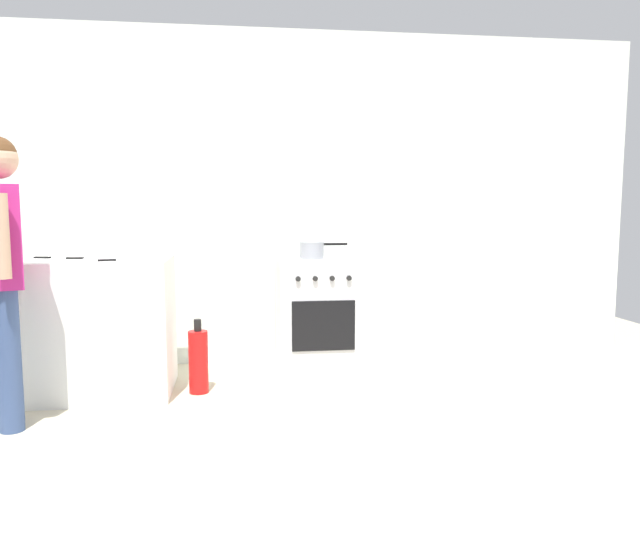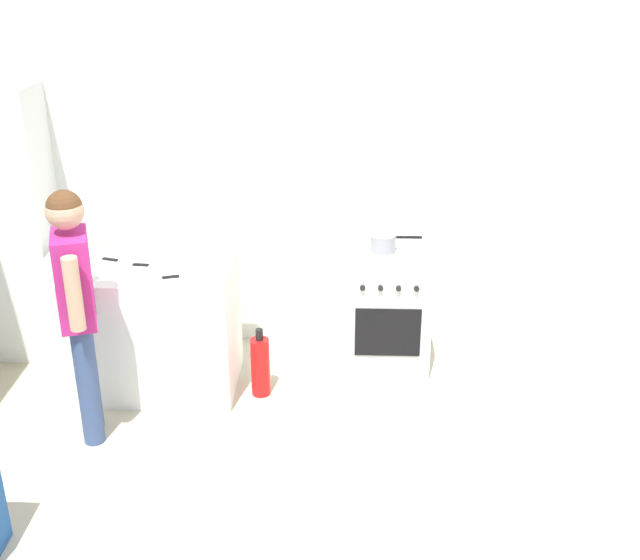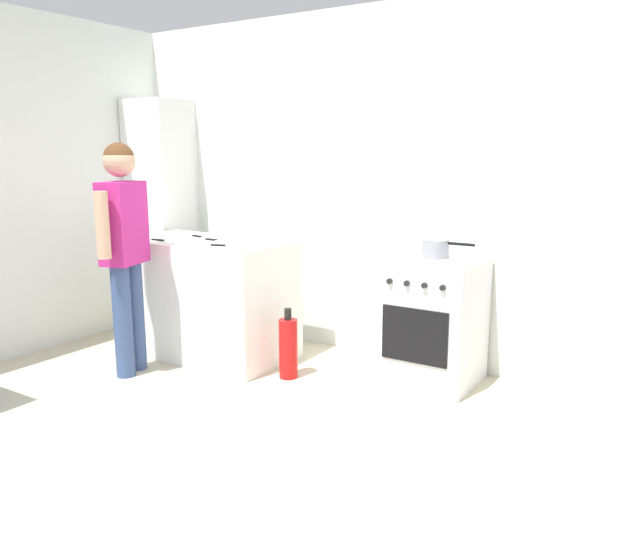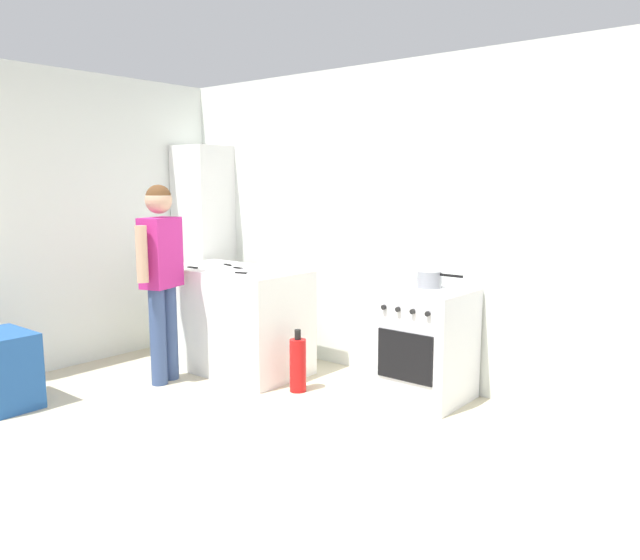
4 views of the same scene
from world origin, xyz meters
The scene contains 10 objects.
ground_plane centered at (0.00, 0.00, 0.00)m, with size 8.00×8.00×0.00m, color beige.
back_wall centered at (0.00, 1.95, 1.30)m, with size 6.00×0.10×2.60m, color silver.
counter_unit centered at (-1.35, 1.20, 0.45)m, with size 1.30×0.70×0.90m, color white.
oven_left centered at (0.35, 1.58, 0.43)m, with size 0.60×0.62×0.85m.
pot centered at (0.32, 1.66, 0.91)m, with size 0.37×0.19×0.13m.
knife_paring centered at (-1.04, 1.04, 0.91)m, with size 0.21×0.08×0.01m.
knife_carving centered at (-1.21, 1.21, 0.90)m, with size 0.33×0.06×0.01m.
knife_utility centered at (-1.59, 1.32, 0.90)m, with size 0.25×0.10×0.01m.
person centered at (-1.53, 0.58, 0.97)m, with size 0.29×0.55×1.62m.
fire_extinguisher centered at (-0.52, 1.10, 0.22)m, with size 0.13×0.13×0.50m.
Camera 1 is at (-0.27, -3.04, 1.24)m, focal length 35.00 mm.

